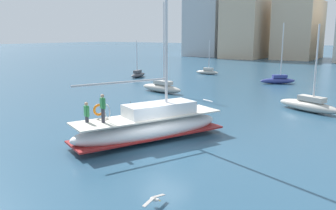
% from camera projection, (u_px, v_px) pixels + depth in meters
% --- Properties ---
extents(ground_plane, '(400.00, 400.00, 0.00)m').
position_uv_depth(ground_plane, '(165.00, 150.00, 19.05)').
color(ground_plane, '#284C66').
extents(main_sailboat, '(6.02, 9.76, 12.45)m').
position_uv_depth(main_sailboat, '(150.00, 125.00, 20.79)').
color(main_sailboat, silver).
rests_on(main_sailboat, ground).
extents(moored_sloop_near, '(5.60, 2.13, 9.44)m').
position_uv_depth(moored_sloop_near, '(161.00, 87.00, 37.97)').
color(moored_sloop_near, '#B7B2A8').
rests_on(moored_sloop_near, ground).
extents(moored_catamaran, '(1.73, 4.09, 5.28)m').
position_uv_depth(moored_catamaran, '(138.00, 74.00, 51.27)').
color(moored_catamaran, '#4C4C51').
rests_on(moored_catamaran, ground).
extents(moored_cutter_left, '(3.82, 0.94, 5.25)m').
position_uv_depth(moored_cutter_left, '(207.00, 72.00, 55.04)').
color(moored_cutter_left, '#B7B2A8').
rests_on(moored_cutter_left, ground).
extents(moored_cutter_right, '(5.56, 3.30, 6.98)m').
position_uv_depth(moored_cutter_right, '(309.00, 105.00, 28.58)').
color(moored_cutter_right, '#B7B2A8').
rests_on(moored_cutter_right, ground).
extents(moored_ketch_distant, '(4.22, 3.54, 7.57)m').
position_uv_depth(moored_ketch_distant, '(278.00, 80.00, 44.59)').
color(moored_ketch_distant, navy).
rests_on(moored_ketch_distant, ground).
extents(seagull, '(0.47, 1.21, 0.18)m').
position_uv_depth(seagull, '(154.00, 199.00, 12.82)').
color(seagull, silver).
rests_on(seagull, ground).
extents(mooring_buoy, '(0.58, 0.58, 0.89)m').
position_uv_depth(mooring_buoy, '(131.00, 109.00, 28.89)').
color(mooring_buoy, silver).
rests_on(mooring_buoy, ground).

